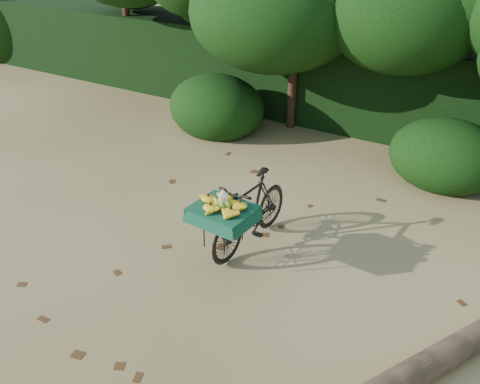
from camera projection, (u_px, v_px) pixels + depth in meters
The scene contains 6 objects.
ground at pixel (225, 297), 5.98m from camera, with size 80.00×80.00×0.00m, color tan.
vendor_bicycle at pixel (249, 211), 6.69m from camera, with size 0.77×1.78×1.03m.
hedge_backdrop at pixel (394, 87), 10.26m from camera, with size 26.00×1.80×1.80m, color black.
tree_row at pixel (356, 34), 9.43m from camera, with size 14.50×2.00×4.00m, color black, non-canonical shape.
bush_clumps at pixel (385, 146), 8.75m from camera, with size 8.80×1.70×0.90m, color black, non-canonical shape.
leaf_litter at pixel (253, 268), 6.47m from camera, with size 7.00×7.30×0.01m, color #4B2B14, non-canonical shape.
Camera 1 is at (2.59, -3.87, 3.96)m, focal length 38.00 mm.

